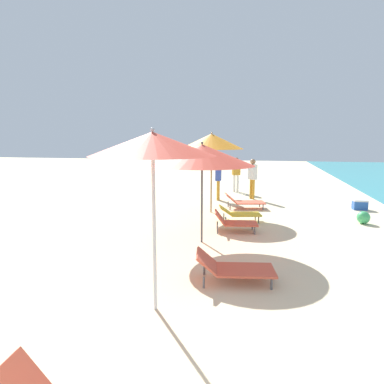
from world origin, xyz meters
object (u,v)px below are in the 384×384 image
object	(u,v)px
person_walking_far	(218,176)
umbrella_farthest	(212,141)
umbrella_second	(153,144)
person_walking_near	(236,171)
cooler_box	(360,205)
umbrella_third	(202,155)
lounger_farthest_shoreside	(244,201)
person_walking_mid	(253,175)
beach_ball	(363,217)
lounger_third_shoreside	(234,222)
lounger_farthest_inland	(239,213)
lounger_second_shoreside	(234,268)

from	to	relation	value
person_walking_far	umbrella_farthest	bearing A→B (deg)	-88.84
umbrella_second	umbrella_farthest	world-z (taller)	umbrella_farthest
person_walking_near	cooler_box	world-z (taller)	person_walking_near
umbrella_third	person_walking_near	distance (m)	8.42
lounger_farthest_shoreside	person_walking_mid	xyz separation A→B (m)	(0.21, 2.12, 0.77)
person_walking_near	beach_ball	world-z (taller)	person_walking_near
lounger_third_shoreside	beach_ball	bearing A→B (deg)	15.59
umbrella_second	cooler_box	xyz separation A→B (m)	(4.97, 8.54, -2.29)
umbrella_second	umbrella_farthest	xyz separation A→B (m)	(-0.26, 6.94, -0.01)
umbrella_farthest	person_walking_mid	bearing A→B (deg)	66.85
lounger_farthest_inland	person_walking_far	xyz separation A→B (m)	(-1.17, 3.60, 0.76)
umbrella_second	person_walking_far	xyz separation A→B (m)	(-0.35, 9.38, -1.45)
lounger_farthest_inland	person_walking_mid	world-z (taller)	person_walking_mid
lounger_second_shoreside	umbrella_third	distance (m)	3.09
lounger_farthest_inland	beach_ball	world-z (taller)	lounger_farthest_inland
lounger_farthest_inland	umbrella_farthest	bearing A→B (deg)	119.33
lounger_second_shoreside	person_walking_mid	world-z (taller)	person_walking_mid
lounger_second_shoreside	lounger_farthest_shoreside	distance (m)	6.63
umbrella_third	lounger_farthest_inland	size ratio (longest dim) A/B	1.86
lounger_farthest_shoreside	cooler_box	xyz separation A→B (m)	(4.14, 0.68, -0.09)
umbrella_farthest	beach_ball	xyz separation A→B (m)	(4.78, -0.63, -2.27)
umbrella_farthest	person_walking_near	world-z (taller)	umbrella_farthest
lounger_farthest_inland	cooler_box	world-z (taller)	lounger_farthest_inland
umbrella_second	lounger_farthest_inland	xyz separation A→B (m)	(0.82, 5.78, -2.21)
beach_ball	cooler_box	distance (m)	2.27
lounger_third_shoreside	person_walking_mid	distance (m)	5.43
umbrella_second	lounger_farthest_shoreside	bearing A→B (deg)	83.99
umbrella_second	person_walking_far	world-z (taller)	umbrella_second
person_walking_far	cooler_box	world-z (taller)	person_walking_far
umbrella_farthest	beach_ball	bearing A→B (deg)	-7.46
person_walking_near	beach_ball	distance (m)	7.04
person_walking_near	cooler_box	distance (m)	5.85
lounger_second_shoreside	person_walking_far	size ratio (longest dim) A/B	0.88
umbrella_third	lounger_farthest_shoreside	size ratio (longest dim) A/B	1.63
umbrella_farthest	lounger_farthest_inland	distance (m)	2.71
umbrella_farthest	person_walking_near	distance (m)	5.09
person_walking_mid	person_walking_far	bearing A→B (deg)	-15.68
umbrella_second	person_walking_mid	world-z (taller)	umbrella_second
lounger_second_shoreside	cooler_box	size ratio (longest dim) A/B	2.97
umbrella_second	lounger_third_shoreside	distance (m)	5.16
lounger_third_shoreside	umbrella_farthest	world-z (taller)	umbrella_farthest
umbrella_third	beach_ball	bearing A→B (deg)	32.66
person_walking_near	lounger_third_shoreside	bearing A→B (deg)	-18.14
lounger_second_shoreside	person_walking_far	xyz separation A→B (m)	(-1.41, 8.15, 0.75)
lounger_third_shoreside	umbrella_farthest	distance (m)	3.36
beach_ball	cooler_box	xyz separation A→B (m)	(0.45, 2.22, -0.01)
umbrella_second	beach_ball	xyz separation A→B (m)	(4.52, 6.31, -2.28)
umbrella_farthest	person_walking_far	xyz separation A→B (m)	(-0.09, 2.44, -1.44)
lounger_second_shoreside	umbrella_farthest	bearing A→B (deg)	93.53
lounger_farthest_inland	person_walking_mid	distance (m)	4.28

